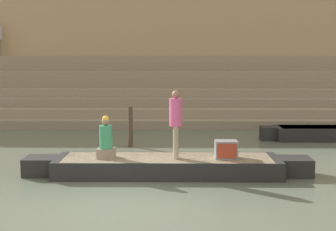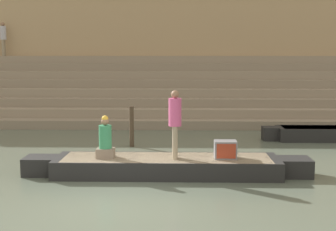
# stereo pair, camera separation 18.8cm
# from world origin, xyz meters

# --- Properties ---
(ground_plane) EXTENTS (120.00, 120.00, 0.00)m
(ground_plane) POSITION_xyz_m (0.00, 0.00, 0.00)
(ground_plane) COLOR #566051
(ghat_steps) EXTENTS (36.00, 5.90, 2.92)m
(ghat_steps) POSITION_xyz_m (0.00, 12.91, 1.03)
(ghat_steps) COLOR gray
(ghat_steps) RESTS_ON ground
(back_wall) EXTENTS (34.20, 1.28, 9.84)m
(back_wall) POSITION_xyz_m (0.00, 15.60, 4.89)
(back_wall) COLOR tan
(back_wall) RESTS_ON ground
(rowboat_main) EXTENTS (7.16, 1.48, 0.45)m
(rowboat_main) POSITION_xyz_m (1.05, 2.15, 0.24)
(rowboat_main) COLOR black
(rowboat_main) RESTS_ON ground
(person_standing) EXTENTS (0.32, 0.32, 1.69)m
(person_standing) POSITION_xyz_m (1.26, 2.03, 1.43)
(person_standing) COLOR gray
(person_standing) RESTS_ON rowboat_main
(person_rowing) EXTENTS (0.44, 0.35, 1.06)m
(person_rowing) POSITION_xyz_m (-0.47, 2.08, 0.88)
(person_rowing) COLOR #756656
(person_rowing) RESTS_ON rowboat_main
(tv_set) EXTENTS (0.55, 0.41, 0.44)m
(tv_set) POSITION_xyz_m (2.51, 2.08, 0.67)
(tv_set) COLOR slate
(tv_set) RESTS_ON rowboat_main
(moored_boat_shore) EXTENTS (4.90, 1.02, 0.47)m
(moored_boat_shore) POSITION_xyz_m (6.74, 7.05, 0.25)
(moored_boat_shore) COLOR black
(moored_boat_shore) RESTS_ON ground
(mooring_post) EXTENTS (0.15, 0.15, 1.33)m
(mooring_post) POSITION_xyz_m (-0.20, 5.76, 0.67)
(mooring_post) COLOR #473828
(mooring_post) RESTS_ON ground
(person_on_steps) EXTENTS (0.31, 0.31, 1.71)m
(person_on_steps) POSITION_xyz_m (-7.65, 14.63, 3.91)
(person_on_steps) COLOR gray
(person_on_steps) RESTS_ON ghat_steps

